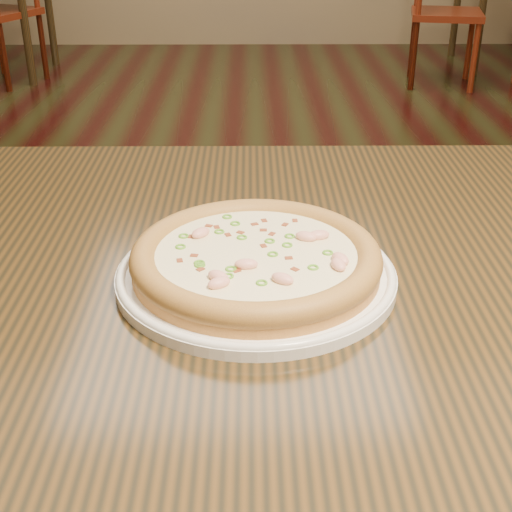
{
  "coord_description": "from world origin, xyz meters",
  "views": [
    {
      "loc": [
        0.09,
        -1.37,
        1.13
      ],
      "look_at": [
        0.1,
        -0.7,
        0.78
      ],
      "focal_mm": 50.0,
      "sensor_mm": 36.0,
      "label": 1
    }
  ],
  "objects_px": {
    "plate": "(256,274)",
    "pizza": "(256,259)",
    "chair_b": "(3,12)",
    "chair_c": "(438,12)",
    "hero_table": "(355,331)"
  },
  "relations": [
    {
      "from": "pizza",
      "to": "chair_c",
      "type": "relative_size",
      "value": 0.28
    },
    {
      "from": "hero_table",
      "to": "chair_c",
      "type": "relative_size",
      "value": 1.26
    },
    {
      "from": "plate",
      "to": "pizza",
      "type": "bearing_deg",
      "value": -46.97
    },
    {
      "from": "hero_table",
      "to": "chair_c",
      "type": "height_order",
      "value": "chair_c"
    },
    {
      "from": "pizza",
      "to": "chair_c",
      "type": "bearing_deg",
      "value": 73.54
    },
    {
      "from": "plate",
      "to": "pizza",
      "type": "xyz_separation_m",
      "value": [
        0.0,
        -0.0,
        0.02
      ]
    },
    {
      "from": "chair_b",
      "to": "chair_c",
      "type": "height_order",
      "value": "same"
    },
    {
      "from": "plate",
      "to": "chair_b",
      "type": "bearing_deg",
      "value": 111.26
    },
    {
      "from": "hero_table",
      "to": "chair_b",
      "type": "distance_m",
      "value": 4.24
    },
    {
      "from": "hero_table",
      "to": "plate",
      "type": "relative_size",
      "value": 3.99
    },
    {
      "from": "hero_table",
      "to": "chair_c",
      "type": "distance_m",
      "value": 3.99
    },
    {
      "from": "hero_table",
      "to": "plate",
      "type": "bearing_deg",
      "value": -157.38
    },
    {
      "from": "chair_b",
      "to": "chair_c",
      "type": "relative_size",
      "value": 1.0
    },
    {
      "from": "plate",
      "to": "pizza",
      "type": "relative_size",
      "value": 1.12
    },
    {
      "from": "pizza",
      "to": "chair_b",
      "type": "bearing_deg",
      "value": 111.26
    }
  ]
}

